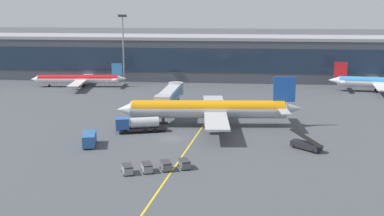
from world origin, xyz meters
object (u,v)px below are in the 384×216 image
(baggage_cart_3, at_px, (184,164))
(baggage_cart_0, at_px, (127,169))
(belt_loader, at_px, (306,145))
(lavatory_truck, at_px, (89,139))
(baggage_cart_1, at_px, (147,167))
(commuter_jet_far, at_px, (381,82))
(main_airliner, at_px, (210,109))
(fuel_tanker, at_px, (138,124))
(commuter_jet_near, at_px, (79,79))
(baggage_cart_2, at_px, (166,166))

(baggage_cart_3, bearing_deg, baggage_cart_0, -158.81)
(belt_loader, bearing_deg, lavatory_truck, -178.27)
(baggage_cart_1, relative_size, commuter_jet_far, 0.10)
(main_airliner, distance_m, fuel_tanker, 16.37)
(main_airliner, height_order, baggage_cart_3, main_airliner)
(belt_loader, distance_m, commuter_jet_far, 66.58)
(baggage_cart_3, bearing_deg, baggage_cart_1, -158.81)
(commuter_jet_far, bearing_deg, commuter_jet_near, 179.32)
(baggage_cart_0, distance_m, commuter_jet_far, 96.55)
(belt_loader, xyz_separation_m, commuter_jet_far, (30.15, 59.33, 2.05))
(lavatory_truck, xyz_separation_m, baggage_cart_0, (10.57, -14.35, -0.64))
(baggage_cart_2, height_order, commuter_jet_far, commuter_jet_far)
(baggage_cart_0, xyz_separation_m, baggage_cart_3, (8.95, 3.47, 0.00))
(baggage_cart_0, relative_size, baggage_cart_2, 1.00)
(belt_loader, bearing_deg, fuel_tanker, 164.82)
(baggage_cart_2, bearing_deg, baggage_cart_0, -158.81)
(main_airliner, relative_size, baggage_cart_2, 13.65)
(belt_loader, xyz_separation_m, baggage_cart_3, (-21.75, -12.13, -0.21))
(baggage_cart_3, bearing_deg, commuter_jet_near, 119.61)
(lavatory_truck, xyz_separation_m, baggage_cart_3, (19.52, -10.88, -0.64))
(main_airliner, relative_size, fuel_tanker, 3.73)
(belt_loader, bearing_deg, baggage_cart_3, -150.86)
(belt_loader, distance_m, baggage_cart_2, 28.08)
(baggage_cart_0, xyz_separation_m, baggage_cart_1, (2.98, 1.16, 0.00))
(baggage_cart_1, bearing_deg, lavatory_truck, 135.77)
(baggage_cart_0, relative_size, commuter_jet_far, 0.10)
(commuter_jet_far, bearing_deg, baggage_cart_2, -127.09)
(commuter_jet_near, bearing_deg, main_airliner, -45.50)
(lavatory_truck, distance_m, commuter_jet_near, 65.40)
(belt_loader, bearing_deg, main_airliner, 140.48)
(belt_loader, xyz_separation_m, baggage_cart_0, (-30.70, -15.60, -0.21))
(fuel_tanker, bearing_deg, baggage_cart_1, -75.31)
(lavatory_truck, distance_m, baggage_cart_1, 18.92)
(fuel_tanker, relative_size, baggage_cart_2, 3.66)
(commuter_jet_far, bearing_deg, baggage_cart_3, -125.99)
(lavatory_truck, bearing_deg, baggage_cart_3, -29.13)
(main_airliner, bearing_deg, baggage_cart_2, -101.13)
(baggage_cart_0, bearing_deg, baggage_cart_3, 21.19)
(fuel_tanker, distance_m, baggage_cart_2, 24.31)
(belt_loader, distance_m, baggage_cart_1, 31.25)
(main_airliner, relative_size, belt_loader, 6.91)
(baggage_cart_2, bearing_deg, baggage_cart_1, -158.81)
(main_airliner, relative_size, commuter_jet_far, 1.34)
(fuel_tanker, xyz_separation_m, belt_loader, (33.91, -9.20, -0.76))
(fuel_tanker, height_order, commuter_jet_near, commuter_jet_near)
(baggage_cart_1, xyz_separation_m, baggage_cart_3, (5.97, 2.31, 0.00))
(commuter_jet_far, bearing_deg, belt_loader, -116.94)
(main_airliner, distance_m, baggage_cart_0, 33.54)
(lavatory_truck, distance_m, baggage_cart_0, 17.83)
(belt_loader, bearing_deg, baggage_cart_2, -151.76)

